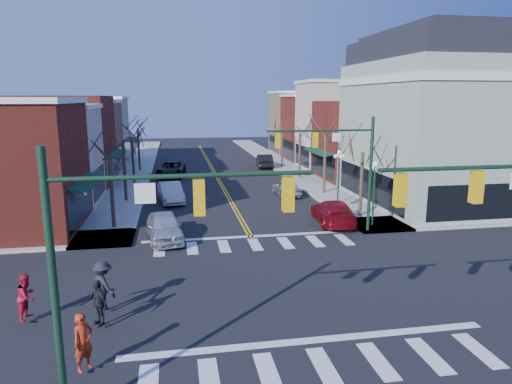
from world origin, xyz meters
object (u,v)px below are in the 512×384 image
car_left_mid (171,193)px  pedestrian_red_b (27,296)px  pedestrian_dark_a (98,302)px  pedestrian_dark_b (103,285)px  lamppost_midblock (339,168)px  lamppost_corner (374,182)px  car_right_far (264,161)px  pedestrian_red_a (83,342)px  car_right_near (333,212)px  car_right_mid (286,188)px  victorian_corner (443,119)px  car_left_near (164,227)px  car_left_far (171,169)px

car_left_mid → pedestrian_red_b: size_ratio=2.73×
pedestrian_dark_a → pedestrian_dark_b: pedestrian_dark_b is taller
lamppost_midblock → car_left_mid: lamppost_midblock is taller
lamppost_corner → lamppost_midblock: (0.00, 6.50, 0.00)m
car_right_far → pedestrian_dark_b: 39.04m
pedestrian_red_a → pedestrian_dark_b: 4.14m
lamppost_corner → car_left_mid: (-13.00, 9.74, -2.18)m
lamppost_midblock → car_right_far: bearing=95.2°
car_right_near → pedestrian_red_b: 19.48m
lamppost_midblock → car_right_near: 6.09m
car_right_near → car_right_mid: size_ratio=1.33×
lamppost_corner → lamppost_midblock: same height
car_left_mid → pedestrian_red_a: pedestrian_red_a is taller
victorian_corner → car_left_mid: victorian_corner is taller
lamppost_corner → car_left_near: size_ratio=0.90×
car_right_mid → pedestrian_red_a: 27.23m
car_right_far → car_left_near: bearing=72.8°
car_right_near → pedestrian_dark_a: pedestrian_dark_a is taller
car_left_mid → car_right_near: size_ratio=0.87×
car_right_near → pedestrian_dark_a: bearing=48.4°
pedestrian_red_a → car_right_far: bearing=24.4°
lamppost_corner → car_right_near: bearing=150.5°
car_left_mid → pedestrian_red_b: pedestrian_red_b is taller
car_left_far → pedestrian_red_b: (-5.20, -32.15, 0.21)m
lamppost_corner → car_left_far: (-13.00, 22.24, -2.15)m
victorian_corner → pedestrian_dark_a: size_ratio=8.36×
car_left_mid → car_left_far: 12.50m
victorian_corner → pedestrian_red_b: bearing=-149.0°
lamppost_corner → car_right_far: lamppost_corner is taller
pedestrian_dark_a → car_left_near: bearing=128.1°
pedestrian_dark_a → car_left_far: bearing=135.5°
car_left_mid → car_right_mid: (9.80, 0.80, -0.09)m
lamppost_midblock → pedestrian_red_b: (-18.20, -16.41, -1.94)m
car_left_far → car_right_near: 23.56m
victorian_corner → lamppost_corner: bearing=-144.1°
victorian_corner → car_left_far: size_ratio=2.45×
car_right_mid → pedestrian_dark_b: size_ratio=2.09×
victorian_corner → pedestrian_dark_b: bearing=-146.7°
car_right_mid → pedestrian_dark_a: (-12.30, -21.40, 0.30)m
car_left_far → car_right_near: bearing=-56.3°
car_left_near → pedestrian_dark_b: (-2.16, -9.11, 0.31)m
lamppost_corner → car_left_far: bearing=120.3°
car_right_mid → victorian_corner: bearing=153.1°
car_right_near → car_left_mid: bearing=-32.3°
victorian_corner → pedestrian_dark_a: victorian_corner is taller
pedestrian_red_b → pedestrian_red_a: bearing=-133.3°
victorian_corner → pedestrian_dark_b: 28.99m
car_left_near → pedestrian_red_a: size_ratio=2.64×
car_right_near → pedestrian_dark_b: 17.15m
car_right_far → pedestrian_red_b: bearing=71.6°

